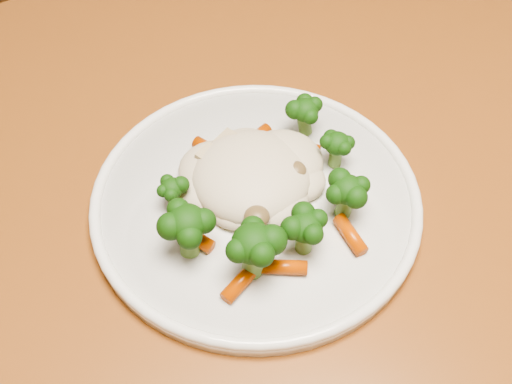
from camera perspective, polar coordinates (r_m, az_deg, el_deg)
The scene contains 3 objects.
dining_table at distance 0.62m, azimuth -5.48°, elevation -9.39°, with size 1.45×1.15×0.75m.
plate at distance 0.56m, azimuth -0.00°, elevation -0.88°, with size 0.29×0.29×0.01m, color white.
meal at distance 0.54m, azimuth 0.24°, elevation 0.46°, with size 0.19×0.18×0.05m.
Camera 1 is at (0.27, -0.50, 1.20)m, focal length 45.00 mm.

